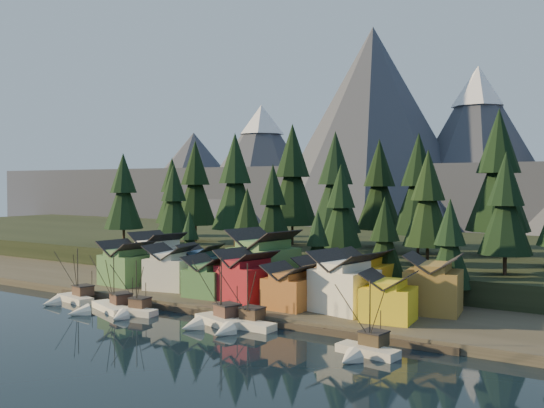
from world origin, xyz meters
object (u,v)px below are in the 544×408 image
Objects in this scene: boat_0 at (70,291)px; house_front_1 at (171,266)px; house_back_1 at (201,264)px; boat_2 at (131,304)px; boat_6 at (364,340)px; house_back_0 at (157,255)px; boat_1 at (104,300)px; boat_4 at (240,316)px; house_front_0 at (126,262)px; boat_3 at (213,311)px.

house_front_1 reaches higher than boat_0.
boat_2 is at bearing -89.76° from house_back_1.
house_front_1 is (11.66, 14.99, 3.91)m from boat_0.
boat_6 is 64.85m from house_back_0.
boat_1 is 49.66m from boat_6.
house_back_0 is at bearing 152.61° from boat_4.
house_front_0 reaches higher than boat_4.
boat_4 is 22.32m from boat_6.
house_back_1 is (13.90, 7.47, -0.27)m from house_front_0.
boat_6 is 1.11× the size of house_front_1.
boat_6 is 1.03× the size of house_back_0.
boat_3 is 39.63m from house_back_0.
boat_3 is (22.55, 2.28, 0.32)m from boat_1.
boat_0 is 61.45m from boat_6.
boat_6 is at bearing 13.42° from boat_3.
house_back_0 is (-32.80, 21.77, 4.55)m from boat_3.
boat_1 is 1.32× the size of house_back_1.
boat_3 is 1.26× the size of house_front_0.
boat_3 is 1.13× the size of house_back_0.
boat_6 reaches higher than boat_2.
house_front_1 is at bearing 111.06° from boat_1.
house_front_0 is at bearing 101.16° from boat_0.
boat_0 is 1.18× the size of house_front_0.
house_back_1 reaches higher than boat_6.
boat_3 reaches higher than house_back_1.
boat_1 is 6.35m from boat_2.
house_back_0 is at bearing 97.87° from boat_0.
house_back_1 is (2.31, 23.61, 3.90)m from boat_1.
boat_4 is 1.20× the size of house_front_0.
house_back_0 reaches higher than house_front_1.
boat_3 is at bearing -172.11° from boat_4.
boat_0 is 0.97× the size of boat_1.
boat_0 is 1.09× the size of boat_2.
boat_1 is 1.05× the size of boat_6.
house_back_1 is at bearing 105.22° from boat_1.
boat_0 is at bearing -174.90° from boat_6.
house_front_1 reaches higher than boat_4.
house_front_0 reaches higher than house_front_1.
boat_6 is at bearing -30.41° from house_front_1.
boat_4 reaches higher than boat_2.
house_front_1 is (-22.63, 14.89, 3.74)m from boat_3.
boat_2 is 1.18× the size of house_back_1.
boat_2 is 43.34m from boat_6.
boat_1 is at bearing 176.36° from boat_2.
boat_6 is (49.66, -0.30, 0.13)m from boat_1.
boat_0 is 1.28× the size of house_back_1.
boat_4 is 1.04× the size of boat_6.
boat_1 is at bearing -105.20° from house_back_1.
house_back_0 is (-37.81, 21.25, 4.90)m from boat_4.
boat_0 reaches higher than house_back_1.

